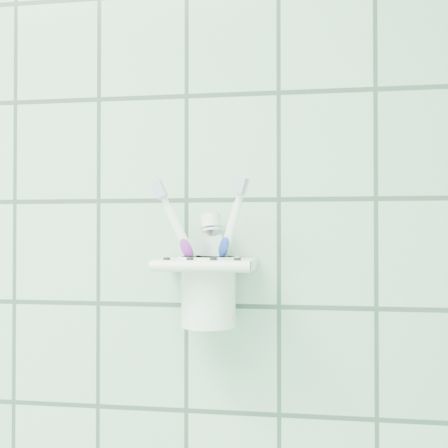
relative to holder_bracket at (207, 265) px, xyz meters
name	(u,v)px	position (x,y,z in m)	size (l,w,h in m)	color
holder_bracket	(207,265)	(0.00, 0.00, 0.00)	(0.12, 0.10, 0.04)	white
cup	(209,288)	(0.00, 0.00, -0.03)	(0.08, 0.08, 0.09)	white
toothbrush_pink	(220,242)	(0.02, 0.00, 0.03)	(0.08, 0.02, 0.19)	white
toothbrush_blue	(214,232)	(0.01, 0.02, 0.04)	(0.06, 0.09, 0.22)	white
toothbrush_orange	(206,244)	(0.00, 0.02, 0.03)	(0.06, 0.03, 0.19)	white
toothpaste_tube	(220,258)	(0.02, 0.00, 0.01)	(0.05, 0.04, 0.14)	silver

